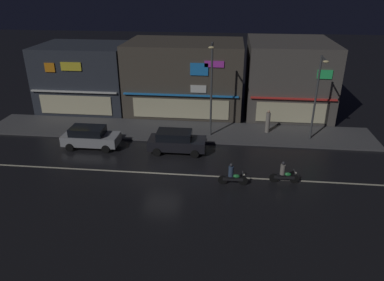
{
  "coord_description": "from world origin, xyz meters",
  "views": [
    {
      "loc": [
        4.33,
        -20.97,
        12.1
      ],
      "look_at": [
        1.75,
        3.09,
        1.16
      ],
      "focal_mm": 33.62,
      "sensor_mm": 36.0,
      "label": 1
    }
  ],
  "objects": [
    {
      "name": "motorcycle_opposite_lane",
      "position": [
        4.77,
        -0.9,
        0.63
      ],
      "size": [
        1.9,
        0.6,
        1.52
      ],
      "rotation": [
        0.0,
        0.0,
        3.16
      ],
      "color": "black",
      "rests_on": "ground"
    },
    {
      "name": "sidewalk_far",
      "position": [
        0.0,
        7.39,
        0.07
      ],
      "size": [
        32.99,
        4.53,
        0.14
      ],
      "primitive_type": "cube",
      "color": "#4C4C4F",
      "rests_on": "ground"
    },
    {
      "name": "lane_divider_stripe",
      "position": [
        0.0,
        0.0,
        0.01
      ],
      "size": [
        31.34,
        0.16,
        0.01
      ],
      "primitive_type": "cube",
      "color": "beige",
      "rests_on": "ground"
    },
    {
      "name": "streetlamp_west",
      "position": [
        2.92,
        6.46,
        4.59
      ],
      "size": [
        0.44,
        1.64,
        7.61
      ],
      "color": "#47494C",
      "rests_on": "sidewalk_far"
    },
    {
      "name": "storefront_right_block",
      "position": [
        -9.9,
        12.87,
        3.15
      ],
      "size": [
        8.57,
        6.6,
        6.31
      ],
      "color": "#2D333D",
      "rests_on": "ground"
    },
    {
      "name": "pedestrian_on_sidewalk",
      "position": [
        7.68,
        7.77,
        1.05
      ],
      "size": [
        0.37,
        0.37,
        1.96
      ],
      "rotation": [
        0.0,
        0.0,
        3.48
      ],
      "color": "gray",
      "rests_on": "sidewalk_far"
    },
    {
      "name": "streetlamp_mid",
      "position": [
        11.08,
        6.59,
        4.15
      ],
      "size": [
        0.44,
        1.64,
        6.75
      ],
      "color": "#47494C",
      "rests_on": "sidewalk_far"
    },
    {
      "name": "ground_plane",
      "position": [
        0.0,
        0.0,
        0.0
      ],
      "size": [
        140.0,
        140.0,
        0.0
      ],
      "primitive_type": "plane",
      "color": "black"
    },
    {
      "name": "traffic_cone",
      "position": [
        1.97,
        4.0,
        0.28
      ],
      "size": [
        0.36,
        0.36,
        0.55
      ],
      "primitive_type": "cone",
      "color": "orange",
      "rests_on": "ground"
    },
    {
      "name": "storefront_center_block",
      "position": [
        0.0,
        13.23,
        3.36
      ],
      "size": [
        10.92,
        7.31,
        6.73
      ],
      "color": "#4C443A",
      "rests_on": "ground"
    },
    {
      "name": "motorcycle_lead",
      "position": [
        8.06,
        -0.3,
        0.63
      ],
      "size": [
        1.9,
        0.6,
        1.52
      ],
      "rotation": [
        0.0,
        0.0,
        3.29
      ],
      "color": "black",
      "rests_on": "ground"
    },
    {
      "name": "parked_car_trailing",
      "position": [
        0.53,
        3.49,
        0.87
      ],
      "size": [
        4.3,
        1.98,
        1.67
      ],
      "color": "black",
      "rests_on": "ground"
    },
    {
      "name": "storefront_left_block",
      "position": [
        9.9,
        14.16,
        3.4
      ],
      "size": [
        7.76,
        9.17,
        6.8
      ],
      "color": "#56514C",
      "rests_on": "ground"
    },
    {
      "name": "parked_car_near_kerb",
      "position": [
        -6.26,
        3.59,
        0.87
      ],
      "size": [
        4.3,
        1.98,
        1.67
      ],
      "color": "#9EA0A5",
      "rests_on": "ground"
    }
  ]
}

